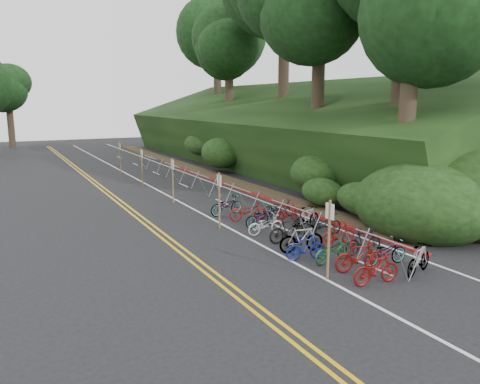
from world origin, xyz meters
name	(u,v)px	position (x,y,z in m)	size (l,w,h in m)	color
ground	(266,265)	(0.00, 0.00, 0.00)	(120.00, 120.00, 0.00)	black
road_markings	(180,206)	(0.63, 10.10, 0.00)	(7.47, 80.00, 0.01)	gold
red_curb	(246,191)	(5.70, 12.00, 0.05)	(0.25, 28.00, 0.10)	maroon
embankment	(283,138)	(12.96, 19.04, 2.57)	(14.30, 48.14, 9.11)	black
tree_cluster	(231,27)	(9.76, 22.04, 11.42)	(32.40, 54.00, 18.29)	#2D2319
bike_rack_front	(382,247)	(3.14, -2.21, 0.80)	(1.12, 2.57, 1.12)	gray
bike_racks_rest	(199,179)	(3.00, 13.00, 0.85)	(1.14, 23.00, 1.17)	gray
signpost_near	(329,235)	(1.05, -2.05, 1.46)	(0.08, 0.40, 2.56)	brown
signposts_rest	(156,170)	(0.60, 14.00, 1.43)	(0.08, 18.40, 2.50)	brown
bike_front	(306,247)	(1.53, -0.18, 0.45)	(1.50, 0.42, 0.90)	navy
bike_valet	(306,229)	(2.91, 1.72, 0.48)	(3.15, 12.01, 1.06)	maroon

